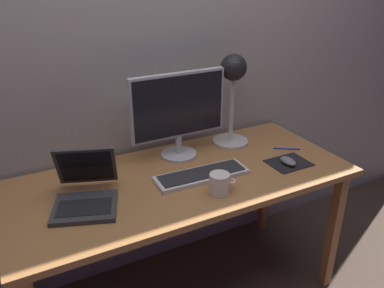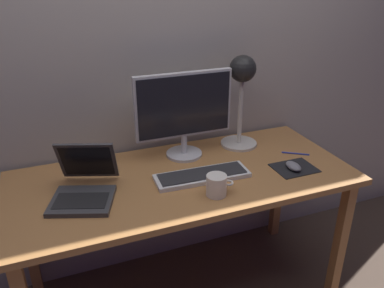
{
  "view_description": "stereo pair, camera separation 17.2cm",
  "coord_description": "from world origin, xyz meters",
  "px_view_note": "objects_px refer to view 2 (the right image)",
  "views": [
    {
      "loc": [
        -0.7,
        -1.43,
        1.64
      ],
      "look_at": [
        0.02,
        -0.05,
        0.92
      ],
      "focal_mm": 36.6,
      "sensor_mm": 36.0,
      "label": 1
    },
    {
      "loc": [
        -0.54,
        -1.51,
        1.64
      ],
      "look_at": [
        0.02,
        -0.05,
        0.92
      ],
      "focal_mm": 36.6,
      "sensor_mm": 36.0,
      "label": 2
    }
  ],
  "objects_px": {
    "laptop": "(85,181)",
    "desk_lamp": "(242,85)",
    "mouse": "(293,166)",
    "monitor": "(184,110)",
    "pen": "(296,154)",
    "coffee_mug": "(217,185)",
    "keyboard_main": "(202,175)"
  },
  "relations": [
    {
      "from": "laptop",
      "to": "coffee_mug",
      "type": "relative_size",
      "value": 3.05
    },
    {
      "from": "pen",
      "to": "monitor",
      "type": "bearing_deg",
      "value": 159.59
    },
    {
      "from": "monitor",
      "to": "laptop",
      "type": "xyz_separation_m",
      "value": [
        -0.52,
        -0.2,
        -0.19
      ]
    },
    {
      "from": "mouse",
      "to": "monitor",
      "type": "bearing_deg",
      "value": 141.92
    },
    {
      "from": "monitor",
      "to": "laptop",
      "type": "height_order",
      "value": "monitor"
    },
    {
      "from": "monitor",
      "to": "mouse",
      "type": "distance_m",
      "value": 0.6
    },
    {
      "from": "keyboard_main",
      "to": "laptop",
      "type": "height_order",
      "value": "laptop"
    },
    {
      "from": "desk_lamp",
      "to": "pen",
      "type": "relative_size",
      "value": 3.5
    },
    {
      "from": "pen",
      "to": "coffee_mug",
      "type": "bearing_deg",
      "value": -159.41
    },
    {
      "from": "coffee_mug",
      "to": "desk_lamp",
      "type": "bearing_deg",
      "value": 52.29
    },
    {
      "from": "monitor",
      "to": "desk_lamp",
      "type": "height_order",
      "value": "desk_lamp"
    },
    {
      "from": "monitor",
      "to": "mouse",
      "type": "relative_size",
      "value": 5.15
    },
    {
      "from": "laptop",
      "to": "desk_lamp",
      "type": "xyz_separation_m",
      "value": [
        0.85,
        0.21,
        0.28
      ]
    },
    {
      "from": "monitor",
      "to": "desk_lamp",
      "type": "bearing_deg",
      "value": 2.46
    },
    {
      "from": "monitor",
      "to": "mouse",
      "type": "xyz_separation_m",
      "value": [
        0.43,
        -0.34,
        -0.23
      ]
    },
    {
      "from": "coffee_mug",
      "to": "pen",
      "type": "xyz_separation_m",
      "value": [
        0.55,
        0.21,
        -0.04
      ]
    },
    {
      "from": "monitor",
      "to": "mouse",
      "type": "height_order",
      "value": "monitor"
    },
    {
      "from": "laptop",
      "to": "pen",
      "type": "relative_size",
      "value": 2.68
    },
    {
      "from": "mouse",
      "to": "desk_lamp",
      "type": "bearing_deg",
      "value": 107.22
    },
    {
      "from": "coffee_mug",
      "to": "pen",
      "type": "height_order",
      "value": "coffee_mug"
    },
    {
      "from": "laptop",
      "to": "pen",
      "type": "distance_m",
      "value": 1.07
    },
    {
      "from": "monitor",
      "to": "pen",
      "type": "xyz_separation_m",
      "value": [
        0.54,
        -0.2,
        -0.24
      ]
    },
    {
      "from": "laptop",
      "to": "desk_lamp",
      "type": "relative_size",
      "value": 0.77
    },
    {
      "from": "desk_lamp",
      "to": "coffee_mug",
      "type": "xyz_separation_m",
      "value": [
        -0.33,
        -0.42,
        -0.29
      ]
    },
    {
      "from": "keyboard_main",
      "to": "coffee_mug",
      "type": "distance_m",
      "value": 0.16
    },
    {
      "from": "desk_lamp",
      "to": "coffee_mug",
      "type": "bearing_deg",
      "value": -127.71
    },
    {
      "from": "monitor",
      "to": "pen",
      "type": "distance_m",
      "value": 0.63
    },
    {
      "from": "monitor",
      "to": "desk_lamp",
      "type": "relative_size",
      "value": 1.01
    },
    {
      "from": "coffee_mug",
      "to": "monitor",
      "type": "bearing_deg",
      "value": 89.64
    },
    {
      "from": "mouse",
      "to": "coffee_mug",
      "type": "xyz_separation_m",
      "value": [
        -0.44,
        -0.07,
        0.03
      ]
    },
    {
      "from": "monitor",
      "to": "pen",
      "type": "relative_size",
      "value": 3.53
    },
    {
      "from": "monitor",
      "to": "coffee_mug",
      "type": "bearing_deg",
      "value": -90.36
    }
  ]
}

